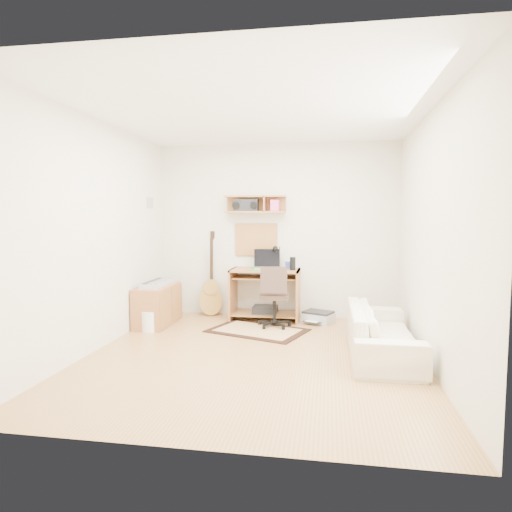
% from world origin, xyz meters
% --- Properties ---
extents(floor, '(3.60, 4.00, 0.01)m').
position_xyz_m(floor, '(0.00, 0.00, -0.01)').
color(floor, '#B1824A').
rests_on(floor, ground).
extents(ceiling, '(3.60, 4.00, 0.01)m').
position_xyz_m(ceiling, '(0.00, 0.00, 2.60)').
color(ceiling, white).
rests_on(ceiling, ground).
extents(back_wall, '(3.60, 0.01, 2.60)m').
position_xyz_m(back_wall, '(0.00, 2.00, 1.30)').
color(back_wall, beige).
rests_on(back_wall, ground).
extents(left_wall, '(0.01, 4.00, 2.60)m').
position_xyz_m(left_wall, '(-1.80, 0.00, 1.30)').
color(left_wall, beige).
rests_on(left_wall, ground).
extents(right_wall, '(0.01, 4.00, 2.60)m').
position_xyz_m(right_wall, '(1.80, 0.00, 1.30)').
color(right_wall, beige).
rests_on(right_wall, ground).
extents(wall_shelf, '(0.90, 0.25, 0.26)m').
position_xyz_m(wall_shelf, '(-0.30, 1.88, 1.70)').
color(wall_shelf, '#AC6B3C').
rests_on(wall_shelf, back_wall).
extents(cork_board, '(0.64, 0.03, 0.49)m').
position_xyz_m(cork_board, '(-0.30, 1.98, 1.17)').
color(cork_board, tan).
rests_on(cork_board, back_wall).
extents(wall_photo, '(0.02, 0.20, 0.15)m').
position_xyz_m(wall_photo, '(-1.79, 1.50, 1.72)').
color(wall_photo, '#4C8CBF').
rests_on(wall_photo, left_wall).
extents(desk, '(1.00, 0.55, 0.75)m').
position_xyz_m(desk, '(-0.12, 1.73, 0.38)').
color(desk, '#AC6B3C').
rests_on(desk, floor).
extents(laptop, '(0.44, 0.44, 0.29)m').
position_xyz_m(laptop, '(-0.09, 1.71, 0.90)').
color(laptop, silver).
rests_on(laptop, desk).
extents(speaker, '(0.08, 0.08, 0.19)m').
position_xyz_m(speaker, '(0.28, 1.68, 0.84)').
color(speaker, black).
rests_on(speaker, desk).
extents(desk_lamp, '(0.11, 0.11, 0.33)m').
position_xyz_m(desk_lamp, '(0.07, 1.87, 0.92)').
color(desk_lamp, black).
rests_on(desk_lamp, desk).
extents(pencil_cup, '(0.07, 0.07, 0.11)m').
position_xyz_m(pencil_cup, '(0.20, 1.83, 0.80)').
color(pencil_cup, '#314694').
rests_on(pencil_cup, desk).
extents(boombox, '(0.36, 0.17, 0.19)m').
position_xyz_m(boombox, '(-0.44, 1.87, 1.68)').
color(boombox, black).
rests_on(boombox, wall_shelf).
extents(rug, '(1.42, 1.18, 0.02)m').
position_xyz_m(rug, '(-0.13, 1.04, 0.01)').
color(rug, beige).
rests_on(rug, floor).
extents(task_chair, '(0.48, 0.48, 0.87)m').
position_xyz_m(task_chair, '(0.07, 1.29, 0.43)').
color(task_chair, '#362720').
rests_on(task_chair, floor).
extents(cabinet, '(0.40, 0.90, 0.55)m').
position_xyz_m(cabinet, '(-1.58, 1.19, 0.28)').
color(cabinet, '#AC6B3C').
rests_on(cabinet, floor).
extents(music_keyboard, '(0.23, 0.73, 0.06)m').
position_xyz_m(music_keyboard, '(-1.58, 1.19, 0.58)').
color(music_keyboard, '#B2B5BA').
rests_on(music_keyboard, cabinet).
extents(guitar, '(0.40, 0.31, 1.30)m').
position_xyz_m(guitar, '(-0.99, 1.86, 0.65)').
color(guitar, '#B68938').
rests_on(guitar, floor).
extents(waste_basket, '(0.26, 0.26, 0.27)m').
position_xyz_m(waste_basket, '(-1.53, 0.81, 0.13)').
color(waste_basket, white).
rests_on(waste_basket, floor).
extents(printer, '(0.50, 0.45, 0.15)m').
position_xyz_m(printer, '(0.66, 1.67, 0.09)').
color(printer, '#A5A8AA').
rests_on(printer, floor).
extents(sofa, '(0.52, 1.77, 0.69)m').
position_xyz_m(sofa, '(1.38, 0.29, 0.35)').
color(sofa, beige).
rests_on(sofa, floor).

